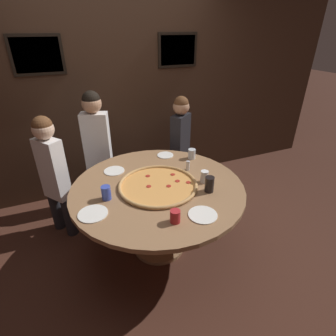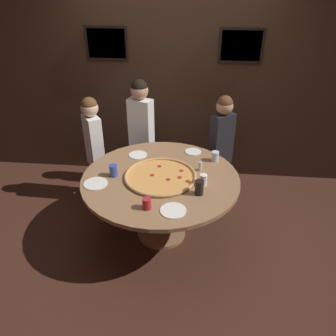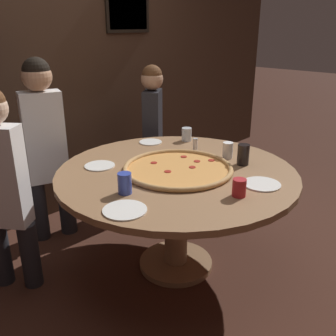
# 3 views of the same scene
# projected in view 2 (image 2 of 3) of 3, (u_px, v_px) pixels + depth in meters

# --- Properties ---
(ground_plane) EXTENTS (24.00, 24.00, 0.00)m
(ground_plane) POSITION_uv_depth(u_px,v_px,m) (161.00, 233.00, 3.62)
(ground_plane) COLOR #422319
(back_wall) EXTENTS (6.40, 0.08, 2.60)m
(back_wall) POSITION_uv_depth(u_px,v_px,m) (173.00, 81.00, 4.13)
(back_wall) COLOR #3D281C
(back_wall) RESTS_ON ground_plane
(dining_table) EXTENTS (1.56, 1.56, 0.74)m
(dining_table) POSITION_uv_depth(u_px,v_px,m) (161.00, 188.00, 3.31)
(dining_table) COLOR #936B47
(dining_table) RESTS_ON ground_plane
(giant_pizza) EXTENTS (0.72, 0.72, 0.03)m
(giant_pizza) POSITION_uv_depth(u_px,v_px,m) (161.00, 176.00, 3.22)
(giant_pizza) COLOR #E0994C
(giant_pizza) RESTS_ON dining_table
(drink_cup_front_edge) EXTENTS (0.08, 0.08, 0.14)m
(drink_cup_front_edge) POSITION_uv_depth(u_px,v_px,m) (199.00, 187.00, 2.95)
(drink_cup_front_edge) COLOR black
(drink_cup_front_edge) RESTS_ON dining_table
(drink_cup_near_right) EXTENTS (0.07, 0.07, 0.12)m
(drink_cup_near_right) POSITION_uv_depth(u_px,v_px,m) (203.00, 180.00, 3.08)
(drink_cup_near_right) COLOR white
(drink_cup_near_right) RESTS_ON dining_table
(drink_cup_far_right) EXTENTS (0.08, 0.08, 0.10)m
(drink_cup_far_right) POSITION_uv_depth(u_px,v_px,m) (147.00, 204.00, 2.78)
(drink_cup_far_right) COLOR #B22328
(drink_cup_far_right) RESTS_ON dining_table
(drink_cup_by_shaker) EXTENTS (0.08, 0.08, 0.11)m
(drink_cup_by_shaker) POSITION_uv_depth(u_px,v_px,m) (215.00, 156.00, 3.49)
(drink_cup_by_shaker) COLOR silver
(drink_cup_by_shaker) RESTS_ON dining_table
(drink_cup_centre_back) EXTENTS (0.08, 0.08, 0.12)m
(drink_cup_centre_back) POSITION_uv_depth(u_px,v_px,m) (113.00, 171.00, 3.22)
(drink_cup_centre_back) COLOR #384CB7
(drink_cup_centre_back) RESTS_ON dining_table
(white_plate_beside_cup) EXTENTS (0.23, 0.23, 0.01)m
(white_plate_beside_cup) POSITION_uv_depth(u_px,v_px,m) (96.00, 183.00, 3.13)
(white_plate_beside_cup) COLOR white
(white_plate_beside_cup) RESTS_ON dining_table
(white_plate_far_back) EXTENTS (0.22, 0.22, 0.01)m
(white_plate_far_back) POSITION_uv_depth(u_px,v_px,m) (173.00, 210.00, 2.77)
(white_plate_far_back) COLOR white
(white_plate_far_back) RESTS_ON dining_table
(white_plate_left_side) EXTENTS (0.18, 0.18, 0.01)m
(white_plate_left_side) POSITION_uv_depth(u_px,v_px,m) (193.00, 152.00, 3.69)
(white_plate_left_side) COLOR white
(white_plate_left_side) RESTS_ON dining_table
(white_plate_right_side) EXTENTS (0.20, 0.20, 0.01)m
(white_plate_right_side) POSITION_uv_depth(u_px,v_px,m) (138.00, 155.00, 3.62)
(white_plate_right_side) COLOR white
(white_plate_right_side) RESTS_ON dining_table
(condiment_shaker) EXTENTS (0.04, 0.04, 0.10)m
(condiment_shaker) POSITION_uv_depth(u_px,v_px,m) (200.00, 166.00, 3.32)
(condiment_shaker) COLOR silver
(condiment_shaker) RESTS_ON dining_table
(diner_side_right) EXTENTS (0.33, 0.29, 1.30)m
(diner_side_right) POSITION_uv_depth(u_px,v_px,m) (221.00, 141.00, 3.93)
(diner_side_right) COLOR #232328
(diner_side_right) RESTS_ON ground_plane
(diner_far_left) EXTENTS (0.38, 0.25, 1.42)m
(diner_far_left) POSITION_uv_depth(u_px,v_px,m) (141.00, 128.00, 4.10)
(diner_far_left) COLOR #232328
(diner_far_left) RESTS_ON ground_plane
(diner_centre_back) EXTENTS (0.29, 0.33, 1.31)m
(diner_centre_back) POSITION_uv_depth(u_px,v_px,m) (94.00, 144.00, 3.86)
(diner_centre_back) COLOR #232328
(diner_centre_back) RESTS_ON ground_plane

